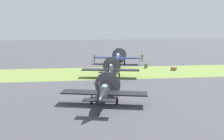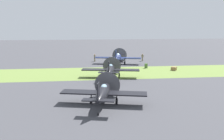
{
  "view_description": "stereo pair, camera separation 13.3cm",
  "coord_description": "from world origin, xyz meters",
  "px_view_note": "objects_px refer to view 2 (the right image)",
  "views": [
    {
      "loc": [
        -8.63,
        -51.74,
        8.62
      ],
      "look_at": [
        -4.01,
        -13.53,
        1.29
      ],
      "focal_mm": 39.69,
      "sensor_mm": 36.0,
      "label": 1
    },
    {
      "loc": [
        -8.5,
        -51.75,
        8.62
      ],
      "look_at": [
        -4.01,
        -13.53,
        1.29
      ],
      "focal_mm": 39.69,
      "sensor_mm": 36.0,
      "label": 2
    }
  ],
  "objects_px": {
    "airplane_lead": "(118,57)",
    "ground_crew_mechanic": "(142,57)",
    "supply_crate": "(174,69)",
    "ground_crew_chief": "(95,57)",
    "fuel_drum": "(146,66)",
    "airplane_trail": "(103,92)",
    "airplane_wingman": "(110,69)"
  },
  "relations": [
    {
      "from": "airplane_trail",
      "to": "fuel_drum",
      "type": "distance_m",
      "value": 23.18
    },
    {
      "from": "ground_crew_chief",
      "to": "ground_crew_mechanic",
      "type": "bearing_deg",
      "value": -92.22
    },
    {
      "from": "airplane_wingman",
      "to": "ground_crew_chief",
      "type": "bearing_deg",
      "value": 106.15
    },
    {
      "from": "airplane_lead",
      "to": "fuel_drum",
      "type": "bearing_deg",
      "value": -32.33
    },
    {
      "from": "ground_crew_chief",
      "to": "ground_crew_mechanic",
      "type": "xyz_separation_m",
      "value": [
        10.92,
        -0.67,
        0.0
      ]
    },
    {
      "from": "airplane_trail",
      "to": "ground_crew_mechanic",
      "type": "xyz_separation_m",
      "value": [
        11.45,
        29.73,
        -0.48
      ]
    },
    {
      "from": "airplane_wingman",
      "to": "airplane_lead",
      "type": "bearing_deg",
      "value": 87.54
    },
    {
      "from": "airplane_lead",
      "to": "supply_crate",
      "type": "xyz_separation_m",
      "value": [
        9.37,
        -8.04,
        -1.15
      ]
    },
    {
      "from": "ground_crew_mechanic",
      "to": "supply_crate",
      "type": "distance_m",
      "value": 12.12
    },
    {
      "from": "ground_crew_mechanic",
      "to": "supply_crate",
      "type": "height_order",
      "value": "ground_crew_mechanic"
    },
    {
      "from": "airplane_lead",
      "to": "airplane_trail",
      "type": "xyz_separation_m",
      "value": [
        -5.22,
        -26.08,
        -0.09
      ]
    },
    {
      "from": "airplane_trail",
      "to": "ground_crew_mechanic",
      "type": "relative_size",
      "value": 5.41
    },
    {
      "from": "ground_crew_mechanic",
      "to": "supply_crate",
      "type": "relative_size",
      "value": 1.92
    },
    {
      "from": "airplane_lead",
      "to": "ground_crew_mechanic",
      "type": "distance_m",
      "value": 7.25
    },
    {
      "from": "airplane_lead",
      "to": "supply_crate",
      "type": "height_order",
      "value": "airplane_lead"
    },
    {
      "from": "airplane_lead",
      "to": "ground_crew_chief",
      "type": "xyz_separation_m",
      "value": [
        -4.69,
        4.32,
        -0.56
      ]
    },
    {
      "from": "airplane_trail",
      "to": "ground_crew_chief",
      "type": "distance_m",
      "value": 30.41
    },
    {
      "from": "airplane_wingman",
      "to": "ground_crew_chief",
      "type": "distance_m",
      "value": 17.37
    },
    {
      "from": "ground_crew_mechanic",
      "to": "fuel_drum",
      "type": "height_order",
      "value": "ground_crew_mechanic"
    },
    {
      "from": "airplane_trail",
      "to": "fuel_drum",
      "type": "height_order",
      "value": "airplane_trail"
    },
    {
      "from": "airplane_wingman",
      "to": "ground_crew_chief",
      "type": "height_order",
      "value": "airplane_wingman"
    },
    {
      "from": "airplane_trail",
      "to": "supply_crate",
      "type": "xyz_separation_m",
      "value": [
        14.59,
        18.04,
        -1.07
      ]
    },
    {
      "from": "airplane_trail",
      "to": "airplane_lead",
      "type": "bearing_deg",
      "value": 91.98
    },
    {
      "from": "airplane_wingman",
      "to": "supply_crate",
      "type": "relative_size",
      "value": 10.37
    },
    {
      "from": "airplane_lead",
      "to": "supply_crate",
      "type": "bearing_deg",
      "value": -25.77
    },
    {
      "from": "ground_crew_chief",
      "to": "supply_crate",
      "type": "distance_m",
      "value": 18.73
    },
    {
      "from": "supply_crate",
      "to": "airplane_trail",
      "type": "bearing_deg",
      "value": -128.95
    },
    {
      "from": "airplane_wingman",
      "to": "ground_crew_mechanic",
      "type": "distance_m",
      "value": 19.01
    },
    {
      "from": "airplane_lead",
      "to": "fuel_drum",
      "type": "height_order",
      "value": "airplane_lead"
    },
    {
      "from": "airplane_wingman",
      "to": "fuel_drum",
      "type": "height_order",
      "value": "airplane_wingman"
    },
    {
      "from": "supply_crate",
      "to": "ground_crew_chief",
      "type": "bearing_deg",
      "value": 138.69
    },
    {
      "from": "airplane_lead",
      "to": "airplane_trail",
      "type": "distance_m",
      "value": 26.6
    }
  ]
}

